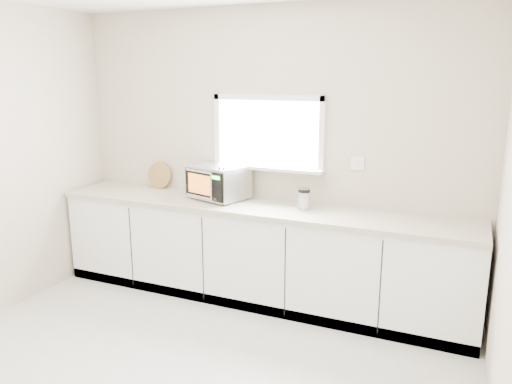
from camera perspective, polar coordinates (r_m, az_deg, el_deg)
The scene contains 7 objects.
back_wall at distance 4.74m, azimuth 1.45°, elevation 4.55°, with size 4.00×0.17×2.70m.
cabinets at distance 4.70m, azimuth 0.00°, elevation -7.15°, with size 3.92×0.60×0.88m, color white.
countertop at distance 4.56m, azimuth -0.05°, elevation -1.76°, with size 3.92×0.64×0.04m, color #B9AF99.
microwave at distance 4.76m, azimuth -4.31°, elevation 1.25°, with size 0.60×0.53×0.33m.
knife_block at distance 4.61m, azimuth -3.77°, elevation 0.56°, with size 0.15×0.26×0.35m.
cutting_board at distance 5.31m, azimuth -10.96°, elevation 1.90°, with size 0.27×0.27×0.02m, color #A77541.
coffee_grinder at distance 4.42m, azimuth 5.51°, elevation -0.76°, with size 0.13×0.13×0.19m.
Camera 1 is at (1.76, -2.34, 2.08)m, focal length 35.00 mm.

